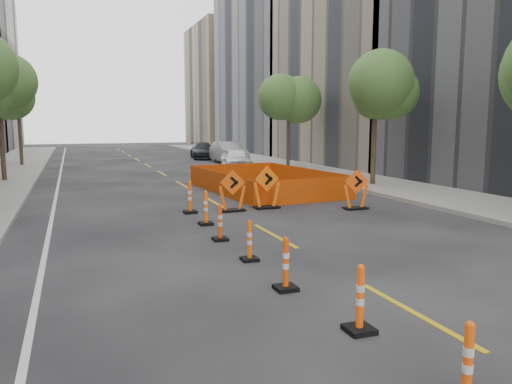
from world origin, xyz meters
name	(u,v)px	position (x,y,z in m)	size (l,w,h in m)	color
ground_plane	(350,278)	(0.00, 0.00, 0.00)	(140.00, 140.00, 0.00)	black
sidewalk_right	(383,185)	(9.00, 12.00, 0.07)	(4.00, 90.00, 0.15)	gray
bld_right_c	(385,69)	(17.00, 23.80, 7.00)	(12.00, 16.00, 14.00)	gray
bld_right_d	(293,55)	(17.00, 40.20, 10.00)	(12.00, 18.00, 20.00)	gray
bld_right_e	(238,87)	(17.00, 58.60, 8.00)	(12.00, 14.00, 16.00)	tan
tree_l_d	(18,101)	(-8.40, 30.00, 4.53)	(2.80, 2.80, 5.95)	#382B1E
tree_r_b	(375,91)	(8.40, 12.00, 4.53)	(2.80, 2.80, 5.95)	#382B1E
tree_r_c	(289,100)	(8.40, 22.00, 4.53)	(2.80, 2.80, 5.95)	#382B1E
channelizer_0	(468,364)	(-1.20, -4.40, 0.49)	(0.38, 0.38, 0.98)	#F44D0A
channelizer_1	(360,298)	(-1.24, -2.31, 0.52)	(0.41, 0.41, 1.03)	#FD510A
channelizer_2	(286,264)	(-1.51, -0.22, 0.50)	(0.40, 0.40, 1.01)	#E54309
channelizer_3	(249,241)	(-1.47, 1.87, 0.46)	(0.36, 0.36, 0.92)	#DF5709
channelizer_4	(220,222)	(-1.54, 3.96, 0.48)	(0.38, 0.38, 0.97)	#E63D09
channelizer_5	(206,208)	(-1.39, 6.05, 0.52)	(0.41, 0.41, 1.04)	#FF570A
channelizer_6	(190,197)	(-1.40, 8.14, 0.55)	(0.44, 0.44, 1.11)	#DE5009
chevron_sign_left	(232,191)	(0.07, 7.99, 0.73)	(0.97, 0.58, 1.45)	#E44E09
chevron_sign_center	(267,187)	(1.41, 8.15, 0.77)	(1.02, 0.61, 1.53)	#FF650A
chevron_sign_right	(356,189)	(4.33, 6.88, 0.71)	(0.95, 0.57, 1.43)	#F34C0A
safety_fence	(264,181)	(2.99, 12.45, 0.47)	(4.46, 7.59, 0.95)	#E6600C
parked_car_near	(236,159)	(5.00, 22.70, 0.72)	(1.70, 4.22, 1.44)	white
parked_car_mid	(229,153)	(6.08, 27.87, 0.81)	(1.72, 4.92, 1.62)	gray
parked_car_far	(203,151)	(5.43, 33.26, 0.67)	(1.89, 4.65, 1.35)	black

